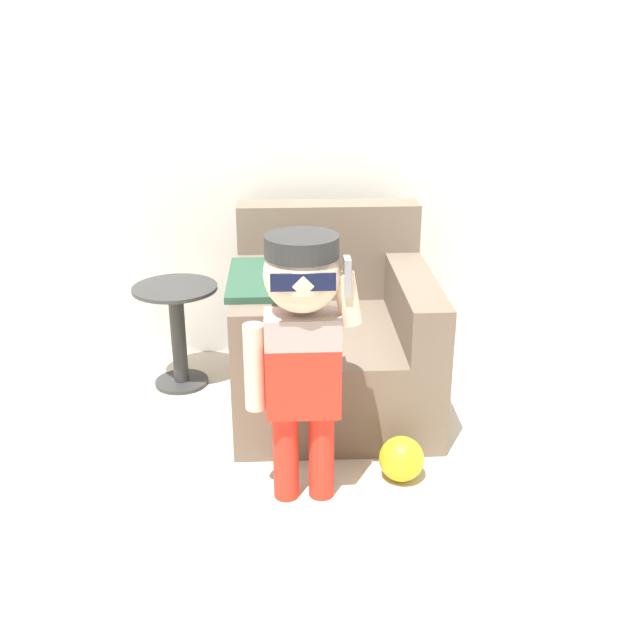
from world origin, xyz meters
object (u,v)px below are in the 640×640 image
object	(u,v)px
person_child	(302,330)
toy_ball	(401,459)
armchair	(332,338)
side_table	(178,326)

from	to	relation	value
person_child	toy_ball	distance (m)	0.74
armchair	side_table	bearing A→B (deg)	165.22
side_table	toy_ball	distance (m)	1.38
armchair	toy_ball	world-z (taller)	armchair
armchair	person_child	distance (m)	0.92
armchair	side_table	xyz separation A→B (m)	(-0.76, 0.20, -0.00)
armchair	side_table	distance (m)	0.79
person_child	side_table	bearing A→B (deg)	120.41
person_child	side_table	xyz separation A→B (m)	(-0.60, 1.02, -0.39)
person_child	toy_ball	size ratio (longest dim) A/B	5.74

